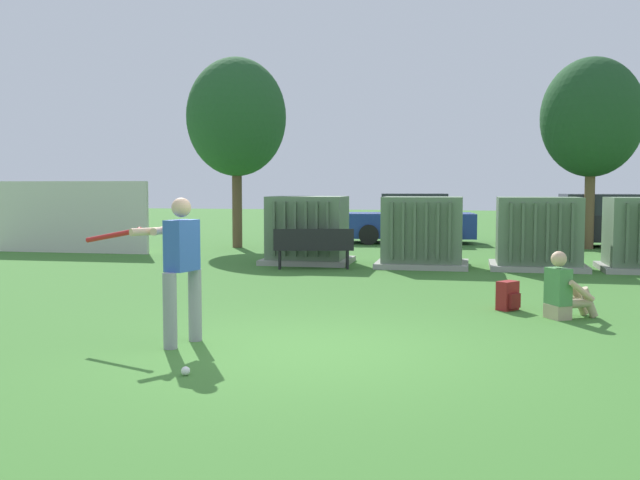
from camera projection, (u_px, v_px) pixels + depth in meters
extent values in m
plane|color=#3D752D|center=(313.00, 351.00, 8.30)|extent=(96.00, 96.00, 0.00)
cube|color=beige|center=(68.00, 217.00, 20.33)|extent=(4.80, 0.12, 2.00)
cube|color=#9E9B93|center=(308.00, 261.00, 17.65)|extent=(2.10, 1.70, 0.12)
cube|color=#607A5B|center=(308.00, 227.00, 17.59)|extent=(1.80, 1.40, 1.50)
cube|color=#52684E|center=(274.00, 229.00, 16.97)|extent=(0.06, 0.12, 1.27)
cube|color=#52684E|center=(285.00, 229.00, 16.92)|extent=(0.06, 0.12, 1.27)
cube|color=#52684E|center=(295.00, 229.00, 16.87)|extent=(0.06, 0.12, 1.27)
cube|color=#52684E|center=(306.00, 229.00, 16.82)|extent=(0.06, 0.12, 1.27)
cube|color=#52684E|center=(317.00, 229.00, 16.77)|extent=(0.06, 0.12, 1.27)
cube|color=#52684E|center=(328.00, 230.00, 16.72)|extent=(0.06, 0.12, 1.27)
cube|color=#9E9B93|center=(422.00, 264.00, 16.90)|extent=(2.10, 1.70, 0.12)
cube|color=#607A5B|center=(423.00, 229.00, 16.84)|extent=(1.80, 1.40, 1.50)
cube|color=#52684E|center=(392.00, 231.00, 16.23)|extent=(0.06, 0.12, 1.27)
cube|color=#52684E|center=(403.00, 231.00, 16.18)|extent=(0.06, 0.12, 1.27)
cube|color=#52684E|center=(415.00, 231.00, 16.13)|extent=(0.06, 0.12, 1.27)
cube|color=#52684E|center=(426.00, 231.00, 16.07)|extent=(0.06, 0.12, 1.27)
cube|color=#52684E|center=(438.00, 231.00, 16.02)|extent=(0.06, 0.12, 1.27)
cube|color=#52684E|center=(450.00, 232.00, 15.97)|extent=(0.06, 0.12, 1.27)
cube|color=#9E9B93|center=(537.00, 266.00, 16.45)|extent=(2.10, 1.70, 0.12)
cube|color=#607A5B|center=(538.00, 230.00, 16.39)|extent=(1.80, 1.40, 1.50)
cube|color=#52684E|center=(511.00, 232.00, 15.78)|extent=(0.06, 0.12, 1.27)
cube|color=#52684E|center=(523.00, 232.00, 15.72)|extent=(0.06, 0.12, 1.27)
cube|color=#52684E|center=(535.00, 232.00, 15.67)|extent=(0.06, 0.12, 1.27)
cube|color=#52684E|center=(547.00, 233.00, 15.62)|extent=(0.06, 0.12, 1.27)
cube|color=#52684E|center=(560.00, 233.00, 15.57)|extent=(0.06, 0.12, 1.27)
cube|color=#52684E|center=(572.00, 233.00, 15.52)|extent=(0.06, 0.12, 1.27)
cube|color=#52684E|center=(627.00, 234.00, 15.33)|extent=(0.06, 0.12, 1.27)
cube|color=#52684E|center=(640.00, 234.00, 15.28)|extent=(0.06, 0.12, 1.27)
cube|color=black|center=(314.00, 249.00, 16.42)|extent=(1.84, 0.78, 0.05)
cube|color=black|center=(314.00, 239.00, 16.22)|extent=(1.77, 0.43, 0.44)
cylinder|color=black|center=(280.00, 259.00, 16.57)|extent=(0.06, 0.06, 0.42)
cylinder|color=black|center=(347.00, 259.00, 16.59)|extent=(0.06, 0.06, 0.42)
cylinder|color=black|center=(280.00, 260.00, 16.29)|extent=(0.06, 0.06, 0.42)
cylinder|color=black|center=(348.00, 260.00, 16.32)|extent=(0.06, 0.06, 0.42)
cylinder|color=gray|center=(170.00, 311.00, 8.37)|extent=(0.16, 0.16, 0.88)
cylinder|color=gray|center=(195.00, 305.00, 8.80)|extent=(0.16, 0.16, 0.88)
cube|color=#3359B2|center=(182.00, 245.00, 8.53)|extent=(0.34, 0.45, 0.60)
sphere|color=#DBAD89|center=(181.00, 207.00, 8.50)|extent=(0.23, 0.23, 0.23)
cylinder|color=#DBAD89|center=(151.00, 231.00, 8.60)|extent=(0.38, 0.50, 0.09)
cylinder|color=#DBAD89|center=(161.00, 230.00, 8.76)|extent=(0.13, 0.55, 0.09)
cylinder|color=red|center=(113.00, 235.00, 8.99)|extent=(0.84, 0.28, 0.21)
sphere|color=red|center=(140.00, 230.00, 8.80)|extent=(0.08, 0.08, 0.08)
sphere|color=white|center=(186.00, 371.00, 7.21)|extent=(0.09, 0.09, 0.09)
cube|color=tan|center=(558.00, 312.00, 10.29)|extent=(0.38, 0.41, 0.20)
cube|color=#4C8C4C|center=(558.00, 286.00, 10.26)|extent=(0.37, 0.42, 0.52)
sphere|color=#DBAD89|center=(559.00, 259.00, 10.23)|extent=(0.22, 0.22, 0.22)
cylinder|color=tan|center=(567.00, 301.00, 10.45)|extent=(0.45, 0.34, 0.13)
cylinder|color=tan|center=(580.00, 300.00, 10.52)|extent=(0.31, 0.25, 0.46)
cylinder|color=tan|center=(576.00, 303.00, 10.26)|extent=(0.45, 0.34, 0.13)
cylinder|color=tan|center=(589.00, 302.00, 10.33)|extent=(0.31, 0.25, 0.46)
cylinder|color=#DBAD89|center=(561.00, 287.00, 10.55)|extent=(0.40, 0.28, 0.32)
cylinder|color=#DBAD89|center=(582.00, 291.00, 10.12)|extent=(0.40, 0.28, 0.32)
cube|color=maroon|center=(507.00, 296.00, 10.99)|extent=(0.36, 0.37, 0.44)
cube|color=maroon|center=(515.00, 301.00, 10.89)|extent=(0.19, 0.21, 0.22)
cylinder|color=brown|center=(237.00, 208.00, 22.04)|extent=(0.30, 0.30, 2.43)
ellipsoid|color=#235128|center=(236.00, 117.00, 21.83)|extent=(2.99, 2.99, 3.55)
cylinder|color=brown|center=(589.00, 209.00, 21.55)|extent=(0.29, 0.29, 2.40)
ellipsoid|color=#1E4723|center=(592.00, 117.00, 21.35)|extent=(2.95, 2.95, 3.50)
cube|color=navy|center=(409.00, 225.00, 23.85)|extent=(4.38, 2.21, 0.80)
cube|color=#262B33|center=(414.00, 203.00, 23.79)|extent=(2.28, 1.81, 0.64)
cylinder|color=black|center=(369.00, 235.00, 23.12)|extent=(0.66, 0.30, 0.64)
cylinder|color=black|center=(369.00, 231.00, 24.81)|extent=(0.66, 0.30, 0.64)
cylinder|color=black|center=(451.00, 235.00, 22.93)|extent=(0.66, 0.30, 0.64)
cylinder|color=black|center=(446.00, 232.00, 24.62)|extent=(0.66, 0.30, 0.64)
cube|color=black|center=(592.00, 228.00, 22.44)|extent=(4.30, 1.96, 0.80)
cube|color=#262B33|center=(598.00, 204.00, 22.36)|extent=(2.19, 1.69, 0.64)
cylinder|color=black|center=(553.00, 238.00, 21.80)|extent=(0.65, 0.26, 0.64)
cylinder|color=black|center=(544.00, 234.00, 23.48)|extent=(0.65, 0.26, 0.64)
cylinder|color=black|center=(629.00, 235.00, 23.12)|extent=(0.65, 0.26, 0.64)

